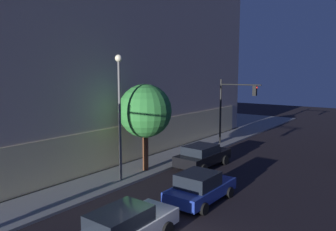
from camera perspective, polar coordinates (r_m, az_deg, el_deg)
The scene contains 7 objects.
modern_building at distance 38.23m, azimuth -20.16°, elevation 13.10°, with size 30.77×30.82×21.73m.
traffic_light_far_corner at distance 30.21m, azimuth 11.42°, elevation 2.42°, with size 0.33×3.95×6.08m.
street_lamp_sidewalk at distance 19.72m, azimuth -8.61°, elevation 2.31°, with size 0.44×0.44×7.74m.
sidewalk_tree at distance 21.74m, azimuth -4.08°, elevation 0.77°, with size 3.63×3.63×5.93m.
car_silver at distance 13.40m, azimuth -7.68°, elevation -19.00°, with size 4.77×2.02×1.60m.
car_blue at distance 17.51m, azimuth 5.71°, elevation -12.53°, with size 4.40×2.24×1.62m.
car_black at distance 23.61m, azimuth 6.13°, elevation -7.06°, with size 4.84×2.37×1.65m.
Camera 1 is at (-9.11, -6.69, 6.80)m, focal length 34.35 mm.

